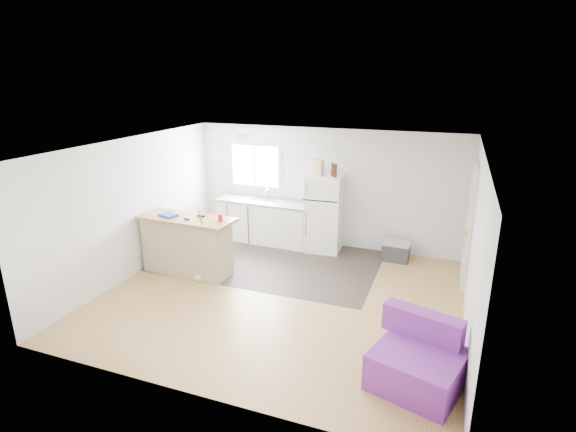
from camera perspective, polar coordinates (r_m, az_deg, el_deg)
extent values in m
cube|color=#B0814A|center=(7.33, -0.88, -10.15)|extent=(5.50, 5.00, 0.01)
cube|color=white|center=(6.56, -0.97, 8.78)|extent=(5.50, 5.00, 0.01)
cube|color=silver|center=(9.13, 4.82, 3.57)|extent=(5.50, 0.01, 2.40)
cube|color=silver|center=(4.79, -12.06, -10.26)|extent=(5.50, 0.01, 2.40)
cube|color=silver|center=(8.21, -19.09, 1.04)|extent=(0.01, 5.00, 2.40)
cube|color=silver|center=(6.43, 22.59, -3.88)|extent=(0.01, 5.00, 2.40)
cube|color=#312925|center=(8.61, -2.35, -5.67)|extent=(4.05, 2.50, 0.00)
cube|color=white|center=(9.56, -4.17, 6.39)|extent=(1.18, 0.04, 0.98)
cube|color=white|center=(9.54, -4.22, 6.36)|extent=(1.05, 0.01, 0.85)
cube|color=white|center=(9.54, -4.23, 6.36)|extent=(0.03, 0.02, 0.85)
cube|color=white|center=(7.96, 22.00, -1.21)|extent=(0.05, 0.82, 2.03)
cube|color=white|center=(7.96, 22.08, -1.18)|extent=(0.03, 0.92, 2.10)
sphere|color=gold|center=(7.66, 21.68, -2.00)|extent=(0.07, 0.07, 0.07)
cylinder|color=white|center=(8.13, -5.84, 10.14)|extent=(0.30, 0.30, 0.07)
cube|color=white|center=(9.45, -2.99, -0.77)|extent=(1.97, 0.67, 0.85)
cube|color=slate|center=(9.32, -3.03, 1.84)|extent=(2.03, 0.71, 0.04)
cube|color=silver|center=(9.30, -3.10, 1.80)|extent=(0.55, 0.43, 0.06)
cube|color=tan|center=(8.14, -12.67, -3.77)|extent=(1.57, 0.62, 1.00)
cube|color=#A46A46|center=(7.95, -12.74, -0.31)|extent=(1.72, 0.73, 0.04)
cube|color=white|center=(8.91, 4.63, 0.34)|extent=(0.71, 0.67, 1.54)
cube|color=black|center=(8.52, 4.08, 1.91)|extent=(0.68, 0.05, 0.02)
cube|color=silver|center=(8.54, 2.35, 3.37)|extent=(0.03, 0.02, 0.28)
cube|color=silver|center=(8.73, 2.30, -0.93)|extent=(0.03, 0.02, 0.54)
cube|color=#313234|center=(8.81, 13.53, -4.51)|extent=(0.50, 0.35, 0.32)
cube|color=#99989B|center=(8.74, 13.62, -3.32)|extent=(0.52, 0.37, 0.06)
cube|color=purple|center=(5.56, 16.08, -18.14)|extent=(1.15, 1.11, 0.44)
cube|color=purple|center=(5.64, 16.73, -13.04)|extent=(0.96, 0.48, 0.33)
cube|color=silver|center=(8.08, -11.75, -6.76)|extent=(0.16, 0.14, 0.25)
cylinder|color=#1B3CBF|center=(8.02, -11.82, -5.80)|extent=(0.06, 0.06, 0.05)
cylinder|color=green|center=(7.72, -10.25, -3.49)|extent=(0.08, 0.34, 1.25)
sphere|color=beige|center=(7.92, -11.24, -7.74)|extent=(0.14, 0.14, 0.14)
cylinder|color=red|center=(7.62, -8.59, -0.20)|extent=(0.09, 0.09, 0.12)
cube|color=#1433C4|center=(8.08, -14.94, 0.12)|extent=(0.35, 0.30, 0.04)
cube|color=black|center=(7.92, -10.97, 0.03)|extent=(0.15, 0.07, 0.03)
cube|color=black|center=(7.80, -12.75, -0.38)|extent=(0.11, 0.06, 0.03)
cube|color=tan|center=(8.68, 3.89, 6.16)|extent=(0.22, 0.17, 0.30)
cylinder|color=#39150A|center=(8.55, 6.00, 5.76)|extent=(0.07, 0.07, 0.25)
cylinder|color=#39150A|center=(8.64, 5.74, 5.89)|extent=(0.08, 0.08, 0.25)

